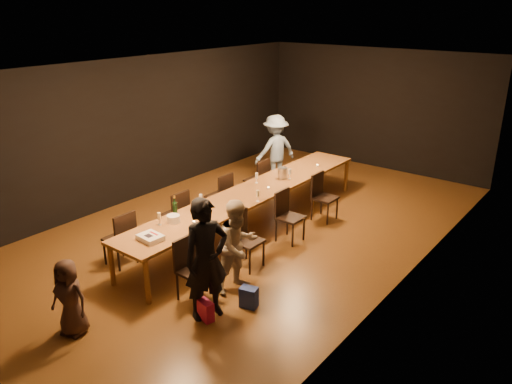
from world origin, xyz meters
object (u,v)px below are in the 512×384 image
Objects in this scene: chair_right_2 at (290,217)px; chair_left_2 at (219,195)px; chair_left_0 at (119,238)px; woman_tan at (238,246)px; ice_bucket at (283,173)px; birthday_cake at (150,238)px; child at (69,297)px; chair_left_3 at (256,180)px; man_blue at (275,149)px; plate_stack at (173,219)px; chair_right_3 at (325,197)px; chair_left_1 at (174,215)px; chair_right_0 at (195,270)px; table at (253,194)px; chair_right_1 at (248,241)px; woman_birthday at (206,259)px; champagne_bottle at (175,205)px.

chair_right_2 is 1.70m from chair_left_2.
chair_left_0 is 0.66× the size of woman_tan.
birthday_cake is at bearing -88.90° from ice_bucket.
chair_left_3 is at bearing 83.61° from child.
man_blue is at bearing 108.69° from birthday_cake.
plate_stack is (-0.98, -1.86, 0.34)m from chair_right_2.
chair_left_1 is at bearing -35.31° from chair_right_3.
chair_right_2 is 2.08m from chair_left_1.
chair_left_3 is at bearing -90.00° from chair_right_3.
chair_right_0 is 1.00× the size of chair_right_2.
chair_left_1 is at bearing -111.68° from ice_bucket.
chair_right_2 is at bearing -125.22° from chair_left_3.
table is at bearing 85.85° from plate_stack.
woman_tan is 2.98m from ice_bucket.
chair_left_2 is 2.70m from woman_tan.
chair_right_1 is 2.49× the size of birthday_cake.
chair_left_1 is at bearing 92.68° from child.
table is at bearing -144.69° from chair_right_1.
chair_right_1 is at bearing 51.61° from man_blue.
man_blue is (-2.05, 3.57, 0.35)m from chair_right_1.
chair_right_3 is 1.00× the size of chair_left_1.
man_blue is at bearing 5.55° from chair_left_1.
child is at bearing -168.95° from chair_left_3.
chair_right_2 is 1.20m from chair_right_3.
child is at bearing 162.51° from woman_birthday.
woman_tan reaches higher than ice_bucket.
woman_birthday is 1.78m from child.
table is 6.45× the size of chair_right_2.
chair_right_3 is at bearing 54.69° from table.
chair_left_2 is at bearing 114.27° from birthday_cake.
champagne_bottle reaches higher than chair_right_0.
chair_left_0 is 2.10m from woman_tan.
chair_left_3 is 0.57× the size of man_blue.
champagne_bottle reaches higher than chair_right_2.
chair_left_1 is 4.31× the size of ice_bucket.
chair_right_2 and chair_right_3 have the same top height.
chair_left_1 is (-0.85, -1.20, -0.24)m from table.
chair_right_0 is at bearing 164.80° from woman_tan.
chair_left_3 is 4.44× the size of plate_stack.
chair_right_2 is 4.31× the size of ice_bucket.
chair_right_0 is 1.00× the size of chair_left_3.
champagne_bottle is (0.52, -0.44, 0.45)m from chair_left_1.
chair_right_2 is 3.15m from man_blue.
champagne_bottle is at bearing -101.35° from table.
chair_right_0 is 1.00× the size of chair_right_1.
chair_right_3 is 3.82m from woman_birthday.
chair_left_1 is 2.35m from ice_bucket.
plate_stack is (0.72, -3.06, 0.34)m from chair_left_3.
man_blue is 1.55× the size of child.
plate_stack is at bearing -132.67° from chair_left_1.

